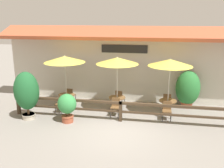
% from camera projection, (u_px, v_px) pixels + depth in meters
% --- Properties ---
extents(ground_plane, '(60.00, 60.00, 0.00)m').
position_uv_depth(ground_plane, '(117.00, 131.00, 10.65)').
color(ground_plane, gray).
extents(building_facade, '(14.28, 1.49, 4.23)m').
position_uv_depth(building_facade, '(129.00, 64.00, 13.97)').
color(building_facade, '#BCB7A8').
rests_on(building_facade, ground).
extents(patio_railing, '(10.40, 0.14, 0.95)m').
position_uv_depth(patio_railing, '(121.00, 107.00, 11.46)').
color(patio_railing, '#3D2D1E').
rests_on(patio_railing, ground).
extents(patio_umbrella_near, '(2.11, 2.11, 2.81)m').
position_uv_depth(patio_umbrella_near, '(65.00, 59.00, 12.72)').
color(patio_umbrella_near, '#B7B2A8').
rests_on(patio_umbrella_near, ground).
extents(dining_table_near, '(0.85, 0.85, 0.72)m').
position_uv_depth(dining_table_near, '(67.00, 97.00, 13.26)').
color(dining_table_near, brown).
rests_on(dining_table_near, ground).
extents(chair_near_streetside, '(0.50, 0.50, 0.87)m').
position_uv_depth(chair_near_streetside, '(61.00, 103.00, 12.62)').
color(chair_near_streetside, brown).
rests_on(chair_near_streetside, ground).
extents(chair_near_wallside, '(0.46, 0.46, 0.87)m').
position_uv_depth(chair_near_wallside, '(70.00, 95.00, 13.95)').
color(chair_near_wallside, brown).
rests_on(chair_near_wallside, ground).
extents(patio_umbrella_middle, '(2.11, 2.11, 2.81)m').
position_uv_depth(patio_umbrella_middle, '(117.00, 61.00, 12.30)').
color(patio_umbrella_middle, '#B7B2A8').
rests_on(patio_umbrella_middle, ground).
extents(dining_table_middle, '(0.85, 0.85, 0.72)m').
position_uv_depth(dining_table_middle, '(117.00, 100.00, 12.84)').
color(dining_table_middle, brown).
rests_on(dining_table_middle, ground).
extents(chair_middle_streetside, '(0.44, 0.44, 0.87)m').
position_uv_depth(chair_middle_streetside, '(115.00, 106.00, 12.18)').
color(chair_middle_streetside, brown).
rests_on(chair_middle_streetside, ground).
extents(chair_middle_wallside, '(0.51, 0.51, 0.87)m').
position_uv_depth(chair_middle_wallside, '(120.00, 97.00, 13.53)').
color(chair_middle_wallside, brown).
rests_on(chair_middle_wallside, ground).
extents(patio_umbrella_far, '(2.11, 2.11, 2.81)m').
position_uv_depth(patio_umbrella_far, '(170.00, 63.00, 11.79)').
color(patio_umbrella_far, '#B7B2A8').
rests_on(patio_umbrella_far, ground).
extents(dining_table_far, '(0.85, 0.85, 0.72)m').
position_uv_depth(dining_table_far, '(168.00, 103.00, 12.33)').
color(dining_table_far, brown).
rests_on(dining_table_far, ground).
extents(chair_far_streetside, '(0.43, 0.43, 0.87)m').
position_uv_depth(chair_far_streetside, '(167.00, 110.00, 11.70)').
color(chair_far_streetside, brown).
rests_on(chair_far_streetside, ground).
extents(chair_far_wallside, '(0.42, 0.42, 0.87)m').
position_uv_depth(chair_far_wallside, '(167.00, 100.00, 13.01)').
color(chair_far_wallside, brown).
rests_on(chair_far_wallside, ground).
extents(potted_plant_tall_tropical, '(0.87, 0.78, 1.35)m').
position_uv_depth(potted_plant_tall_tropical, '(67.00, 106.00, 11.36)').
color(potted_plant_tall_tropical, '#9E4C33').
rests_on(potted_plant_tall_tropical, ground).
extents(potted_plant_corner_fern, '(1.18, 1.06, 2.29)m').
position_uv_depth(potted_plant_corner_fern, '(27.00, 92.00, 11.59)').
color(potted_plant_corner_fern, '#B7AD99').
rests_on(potted_plant_corner_fern, ground).
extents(potted_plant_small_flowering, '(1.27, 1.14, 2.00)m').
position_uv_depth(potted_plant_small_flowering, '(188.00, 89.00, 13.20)').
color(potted_plant_small_flowering, '#9E4C33').
rests_on(potted_plant_small_flowering, ground).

